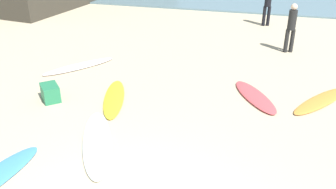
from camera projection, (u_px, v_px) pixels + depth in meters
name	position (u px, v px, depth m)	size (l,w,h in m)	color
surfboard_2	(114.00, 98.00, 9.47)	(0.51, 2.27, 0.07)	yellow
surfboard_3	(321.00, 101.00, 9.35)	(0.49, 2.35, 0.07)	orange
surfboard_4	(255.00, 96.00, 9.55)	(0.57, 2.05, 0.08)	#E54E51
surfboard_5	(79.00, 66.00, 11.53)	(0.51, 2.41, 0.08)	silver
surfboard_6	(97.00, 142.00, 7.59)	(0.59, 2.60, 0.09)	white
beachgoer_near	(291.00, 26.00, 12.48)	(0.36, 0.36, 1.70)	black
beachgoer_far	(268.00, 3.00, 15.65)	(0.36, 0.36, 1.78)	black
beach_cooler	(50.00, 93.00, 9.37)	(0.60, 0.40, 0.42)	#287F51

